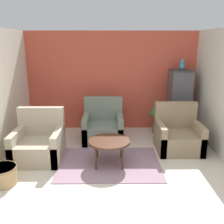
% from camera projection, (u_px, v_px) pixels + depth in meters
% --- Properties ---
extents(ground_plane, '(20.00, 20.00, 0.00)m').
position_uv_depth(ground_plane, '(113.00, 197.00, 3.56)').
color(ground_plane, beige).
rests_on(ground_plane, ground).
extents(wall_back_accent, '(4.24, 0.06, 2.40)m').
position_uv_depth(wall_back_accent, '(111.00, 81.00, 6.18)').
color(wall_back_accent, '#C64C38').
rests_on(wall_back_accent, ground_plane).
extents(wall_left, '(0.06, 3.03, 2.40)m').
position_uv_depth(wall_left, '(1.00, 94.00, 4.67)').
color(wall_left, beige).
rests_on(wall_left, ground_plane).
extents(wall_right, '(0.06, 3.03, 2.40)m').
position_uv_depth(wall_right, '(223.00, 93.00, 4.71)').
color(wall_right, beige).
rests_on(wall_right, ground_plane).
extents(area_rug, '(1.83, 1.36, 0.01)m').
position_uv_depth(area_rug, '(109.00, 163.00, 4.54)').
color(area_rug, gray).
rests_on(area_rug, ground_plane).
extents(coffee_table, '(0.74, 0.74, 0.46)m').
position_uv_depth(coffee_table, '(109.00, 142.00, 4.43)').
color(coffee_table, '#472819').
rests_on(coffee_table, ground_plane).
extents(armchair_left, '(0.87, 0.82, 0.94)m').
position_uv_depth(armchair_left, '(39.00, 145.00, 4.66)').
color(armchair_left, tan).
rests_on(armchair_left, ground_plane).
extents(armchair_right, '(0.87, 0.82, 0.94)m').
position_uv_depth(armchair_right, '(178.00, 136.00, 5.08)').
color(armchair_right, '#8E7A5B').
rests_on(armchair_right, ground_plane).
extents(armchair_middle, '(0.87, 0.82, 0.94)m').
position_uv_depth(armchair_middle, '(103.00, 128.00, 5.60)').
color(armchair_middle, slate).
rests_on(armchair_middle, ground_plane).
extents(birdcage, '(0.50, 0.50, 1.52)m').
position_uv_depth(birdcage, '(179.00, 102.00, 5.94)').
color(birdcage, '#353539').
rests_on(birdcage, ground_plane).
extents(parrot, '(0.11, 0.20, 0.25)m').
position_uv_depth(parrot, '(182.00, 65.00, 5.71)').
color(parrot, teal).
rests_on(parrot, birdcage).
extents(potted_plant, '(0.32, 0.29, 0.67)m').
position_uv_depth(potted_plant, '(157.00, 116.00, 5.99)').
color(potted_plant, '#66605B').
rests_on(potted_plant, ground_plane).
extents(wicker_basket, '(0.45, 0.45, 0.28)m').
position_uv_depth(wicker_basket, '(2.00, 175.00, 3.85)').
color(wicker_basket, tan).
rests_on(wicker_basket, ground_plane).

